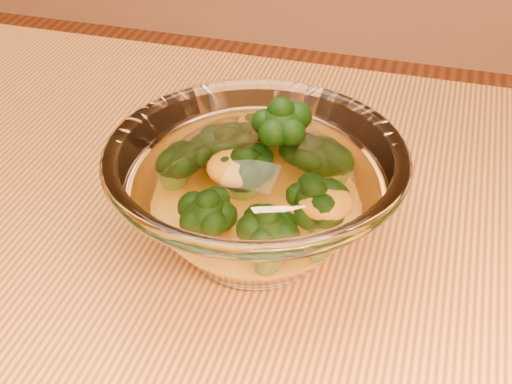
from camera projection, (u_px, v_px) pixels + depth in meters
glass_bowl at (256, 197)px, 0.46m from camera, size 0.19×0.19×0.08m
cheese_sauce at (256, 219)px, 0.47m from camera, size 0.09×0.09×0.03m
broccoli_heap at (264, 178)px, 0.46m from camera, size 0.12×0.12×0.08m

